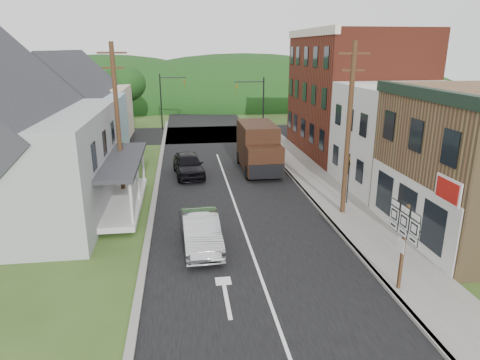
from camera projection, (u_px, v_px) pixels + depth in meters
name	position (u px, v px, depth m)	size (l,w,h in m)	color
ground	(251.00, 249.00, 19.20)	(120.00, 120.00, 0.00)	#2D4719
road	(227.00, 183.00, 28.66)	(9.00, 90.00, 0.02)	black
cross_road	(210.00, 134.00, 44.75)	(60.00, 9.00, 0.02)	black
sidewalk_right	(321.00, 187.00, 27.51)	(2.80, 55.00, 0.15)	slate
curb_right	(301.00, 188.00, 27.33)	(0.20, 55.00, 0.15)	slate
curb_left	(155.00, 195.00, 26.15)	(0.30, 55.00, 0.12)	slate
storefront_white	(410.00, 138.00, 26.80)	(8.00, 7.00, 6.50)	silver
storefront_red	(353.00, 94.00, 35.27)	(8.00, 12.00, 10.00)	maroon
house_gray	(4.00, 137.00, 22.07)	(10.20, 12.24, 8.35)	#95979A
house_blue	(74.00, 115.00, 32.77)	(7.14, 8.16, 7.28)	#88A6BA
house_cream	(91.00, 102.00, 41.22)	(7.14, 8.16, 7.28)	beige
utility_pole_right	(348.00, 130.00, 21.86)	(1.60, 0.26, 9.00)	#472D19
utility_pole_left	(118.00, 121.00, 24.55)	(1.60, 0.26, 9.00)	#472D19
traffic_signal_right	(256.00, 101.00, 40.88)	(2.87, 0.20, 6.00)	black
traffic_signal_left	(167.00, 95.00, 46.39)	(2.87, 0.20, 6.00)	black
tree_left_d	(124.00, 84.00, 46.87)	(4.80, 4.80, 6.94)	#382616
forested_ridge	(198.00, 102.00, 71.25)	(90.00, 30.00, 16.00)	#0F3310
silver_sedan	(201.00, 232.00, 19.18)	(1.61, 4.62, 1.52)	#B3B4B8
dark_sedan	(188.00, 165.00, 29.96)	(1.92, 4.76, 1.62)	black
delivery_van	(258.00, 148.00, 31.00)	(2.54, 6.11, 3.41)	black
route_sign_cluster	(403.00, 235.00, 15.19)	(0.19, 1.88, 3.29)	#472D19
warning_sign	(348.00, 173.00, 24.01)	(0.13, 0.77, 2.77)	black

